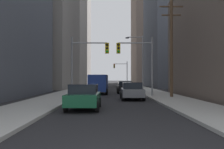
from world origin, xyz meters
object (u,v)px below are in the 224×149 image
cargo_van_blue (99,83)px  traffic_signal_near_right (137,57)px  sedan_grey (132,91)px  traffic_signal_near_left (88,56)px  sedan_green (84,97)px  sedan_black (125,87)px  traffic_signal_far_right (121,69)px

cargo_van_blue → traffic_signal_near_right: bearing=-50.3°
sedan_grey → traffic_signal_near_right: traffic_signal_near_right is taller
traffic_signal_near_left → traffic_signal_near_right: bearing=-0.0°
sedan_green → sedan_grey: size_ratio=1.00×
sedan_black → traffic_signal_near_left: bearing=-121.6°
sedan_green → traffic_signal_far_right: size_ratio=0.70×
sedan_grey → traffic_signal_far_right: size_ratio=0.70×
cargo_van_blue → sedan_green: (-0.21, -15.27, -0.52)m
sedan_black → traffic_signal_near_left: (-4.03, -6.56, 3.27)m
traffic_signal_near_right → traffic_signal_far_right: same height
cargo_van_blue → sedan_grey: size_ratio=1.25×
traffic_signal_near_left → traffic_signal_near_right: same height
sedan_green → sedan_black: 17.34m
sedan_grey → traffic_signal_far_right: (0.83, 41.88, 3.26)m
sedan_green → traffic_signal_near_right: traffic_signal_near_right is taller
sedan_black → traffic_signal_far_right: traffic_signal_far_right is taller
sedan_green → sedan_black: bearing=78.7°
sedan_grey → traffic_signal_near_left: traffic_signal_near_left is taller
sedan_grey → traffic_signal_far_right: 42.02m
traffic_signal_near_left → traffic_signal_far_right: (4.93, 38.53, -0.02)m
sedan_grey → traffic_signal_near_left: 6.23m
traffic_signal_near_left → cargo_van_blue: bearing=80.2°
traffic_signal_near_right → sedan_grey: bearing=-102.5°
traffic_signal_near_left → traffic_signal_far_right: 38.84m
traffic_signal_near_left → traffic_signal_far_right: same height
cargo_van_blue → sedan_grey: cargo_van_blue is taller
sedan_black → traffic_signal_far_right: size_ratio=0.71×
sedan_green → traffic_signal_far_right: 49.27m
sedan_green → sedan_black: size_ratio=0.99×
traffic_signal_near_right → sedan_green: bearing=-112.0°
cargo_van_blue → sedan_grey: (3.26, -8.17, -0.52)m
traffic_signal_near_right → traffic_signal_far_right: (0.09, 38.53, -0.01)m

